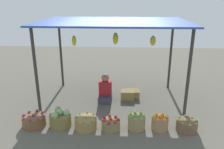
{
  "coord_description": "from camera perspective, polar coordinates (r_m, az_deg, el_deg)",
  "views": [
    {
      "loc": [
        0.3,
        -5.71,
        2.73
      ],
      "look_at": [
        0.0,
        -0.56,
        0.95
      ],
      "focal_mm": 36.19,
      "sensor_mm": 36.0,
      "label": 1
    }
  ],
  "objects": [
    {
      "name": "ground_plane",
      "position": [
        6.33,
        0.3,
        -6.48
      ],
      "size": [
        14.0,
        14.0,
        0.0
      ],
      "primitive_type": "plane",
      "color": "#605C50"
    },
    {
      "name": "market_stall_structure",
      "position": [
        5.76,
        0.4,
        11.94
      ],
      "size": [
        3.67,
        2.34,
        2.17
      ],
      "color": "#38332D",
      "rests_on": "ground"
    },
    {
      "name": "vendor_person",
      "position": [
        6.18,
        -1.71,
        -4.14
      ],
      "size": [
        0.36,
        0.44,
        0.78
      ],
      "color": "#3C3A48",
      "rests_on": "ground"
    },
    {
      "name": "basket_purple_onions",
      "position": [
        5.4,
        -19.12,
        -10.94
      ],
      "size": [
        0.51,
        0.51,
        0.29
      ],
      "color": "brown",
      "rests_on": "ground"
    },
    {
      "name": "basket_cabbages",
      "position": [
        5.22,
        -12.92,
        -10.82
      ],
      "size": [
        0.47,
        0.47,
        0.41
      ],
      "color": "olive",
      "rests_on": "ground"
    },
    {
      "name": "basket_green_chilies",
      "position": [
        5.06,
        -6.67,
        -12.08
      ],
      "size": [
        0.48,
        0.48,
        0.28
      ],
      "color": "#9D7B46",
      "rests_on": "ground"
    },
    {
      "name": "basket_red_apples",
      "position": [
        5.0,
        -0.3,
        -12.45
      ],
      "size": [
        0.4,
        0.4,
        0.28
      ],
      "color": "olive",
      "rests_on": "ground"
    },
    {
      "name": "basket_green_apples",
      "position": [
        5.04,
        6.22,
        -11.86
      ],
      "size": [
        0.38,
        0.38,
        0.35
      ],
      "color": "#927F51",
      "rests_on": "ground"
    },
    {
      "name": "basket_oranges",
      "position": [
        5.1,
        12.01,
        -11.86
      ],
      "size": [
        0.36,
        0.36,
        0.34
      ],
      "color": "#A47A54",
      "rests_on": "ground"
    },
    {
      "name": "basket_limes",
      "position": [
        5.21,
        18.34,
        -12.1
      ],
      "size": [
        0.45,
        0.45,
        0.27
      ],
      "color": "brown",
      "rests_on": "ground"
    },
    {
      "name": "wooden_crate_near_vendor",
      "position": [
        6.38,
        3.95,
        -5.12
      ],
      "size": [
        0.37,
        0.29,
        0.24
      ],
      "primitive_type": "cube",
      "color": "olive",
      "rests_on": "ground"
    },
    {
      "name": "wooden_crate_stacked_rear",
      "position": [
        6.5,
        5.2,
        -4.84
      ],
      "size": [
        0.38,
        0.33,
        0.22
      ],
      "primitive_type": "cube",
      "color": "olive",
      "rests_on": "ground"
    }
  ]
}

